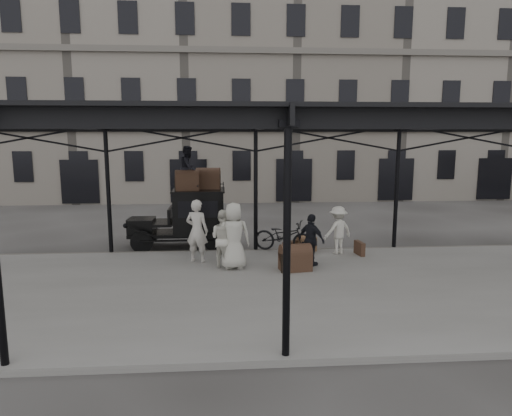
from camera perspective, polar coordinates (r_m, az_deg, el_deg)
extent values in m
plane|color=#383533|center=(14.28, 0.53, -7.78)|extent=(120.00, 120.00, 0.00)
cube|color=slate|center=(12.36, 1.30, -10.15)|extent=(28.00, 8.00, 0.15)
cylinder|color=black|center=(15.78, -0.04, 1.85)|extent=(0.14, 0.14, 4.30)
cylinder|color=black|center=(8.14, 3.87, -5.17)|extent=(0.14, 0.14, 4.30)
cube|color=black|center=(15.65, -0.04, 10.33)|extent=(22.00, 0.10, 0.45)
cube|color=black|center=(7.90, 4.05, 11.44)|extent=(22.00, 0.10, 0.45)
cube|color=black|center=(11.97, 1.24, 11.50)|extent=(22.50, 9.00, 0.08)
cube|color=silver|center=(11.98, 1.24, 11.83)|extent=(18.00, 7.00, 0.04)
cube|color=slate|center=(31.76, -2.15, 14.30)|extent=(64.00, 8.00, 14.00)
cylinder|color=black|center=(16.65, -14.09, -4.17)|extent=(0.80, 0.10, 0.80)
cylinder|color=black|center=(18.04, -13.31, -3.12)|extent=(0.80, 0.10, 0.80)
cylinder|color=black|center=(16.40, -5.09, -4.13)|extent=(0.80, 0.10, 0.80)
cylinder|color=black|center=(17.81, -5.01, -3.06)|extent=(0.80, 0.10, 0.80)
cube|color=black|center=(17.15, -9.58, -3.12)|extent=(3.60, 1.25, 0.12)
cube|color=black|center=(17.27, -14.07, -2.16)|extent=(0.90, 1.00, 0.55)
cube|color=black|center=(17.36, -15.60, -2.17)|extent=(0.06, 0.70, 0.55)
cube|color=black|center=(17.13, -11.44, -1.82)|extent=(0.70, 1.30, 0.10)
cube|color=black|center=(16.94, -7.12, -0.46)|extent=(1.80, 1.45, 1.55)
cube|color=black|center=(16.19, -7.27, -0.19)|extent=(1.40, 0.02, 0.60)
cube|color=black|center=(16.83, -7.18, 2.23)|extent=(1.90, 1.55, 0.06)
imported|color=beige|center=(14.55, -7.38, -2.84)|extent=(0.86, 0.71, 2.01)
imported|color=beige|center=(13.89, -4.09, -3.84)|extent=(1.10, 1.07, 1.78)
imported|color=beige|center=(13.74, -2.79, -3.48)|extent=(1.04, 0.73, 2.01)
imported|color=black|center=(14.15, 6.93, -3.99)|extent=(0.93, 0.96, 1.61)
imported|color=beige|center=(15.70, 10.21, -2.73)|extent=(1.21, 0.97, 1.63)
imported|color=black|center=(15.80, 3.46, -3.51)|extent=(2.20, 1.53, 1.10)
imported|color=black|center=(16.67, -8.46, 4.98)|extent=(0.77, 0.90, 1.59)
cube|color=brown|center=(16.05, 6.33, -4.45)|extent=(0.68, 0.56, 0.50)
cube|color=#422B1F|center=(15.81, 12.81, -4.92)|extent=(0.23, 0.61, 0.45)
cube|color=#422B1F|center=(15.73, 4.27, -4.88)|extent=(0.57, 0.48, 0.40)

